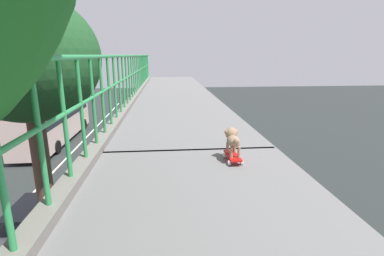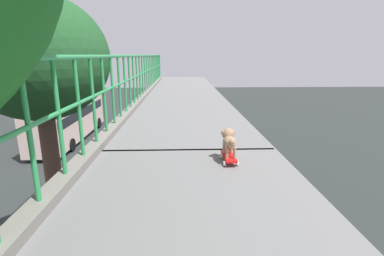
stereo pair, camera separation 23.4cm
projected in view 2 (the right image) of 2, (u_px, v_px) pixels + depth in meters
overpass_deck at (187, 255)px, 2.28m from camera, size 2.61×31.12×0.50m
green_railing at (17, 193)px, 2.10m from camera, size 0.20×29.56×1.30m
car_white_fifth at (46, 215)px, 11.35m from camera, size 1.75×4.14×1.34m
city_bus at (70, 118)px, 23.34m from camera, size 2.55×11.10×3.27m
roadside_tree_mid at (39, 62)px, 7.37m from camera, size 3.61×3.61×8.39m
toy_skateboard at (229, 157)px, 3.56m from camera, size 0.19×0.42×0.09m
small_dog at (229, 139)px, 3.53m from camera, size 0.18×0.39×0.33m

